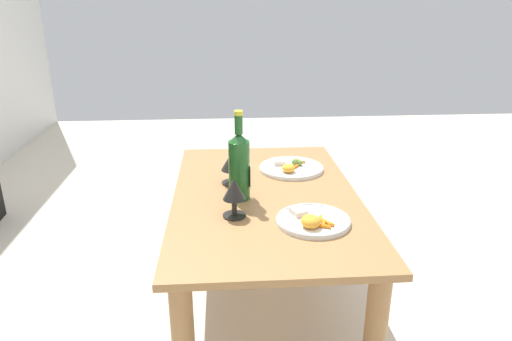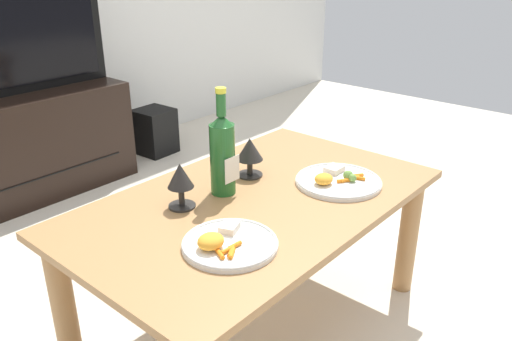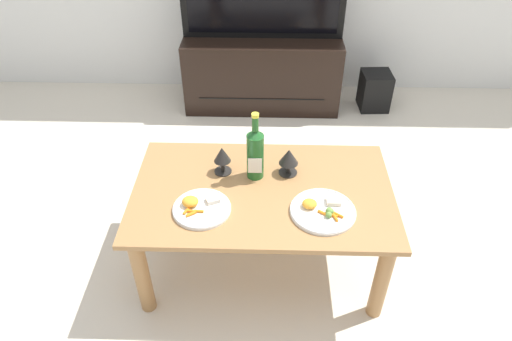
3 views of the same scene
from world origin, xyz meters
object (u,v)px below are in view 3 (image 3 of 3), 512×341
floor_speaker (375,91)px  dinner_plate_left (201,207)px  goblet_left (222,156)px  dinner_plate_right (323,210)px  tv_screen (263,1)px  dining_table (262,204)px  goblet_right (289,158)px  tv_stand (262,71)px  wine_bottle (255,152)px

floor_speaker → dinner_plate_left: 2.06m
goblet_left → dinner_plate_right: bearing=-30.4°
dinner_plate_left → tv_screen: bearing=82.2°
tv_screen → dinner_plate_left: bearing=-97.8°
dining_table → goblet_right: bearing=47.0°
goblet_left → floor_speaker: bearing=54.6°
goblet_right → dinner_plate_left: bearing=-145.6°
tv_screen → dinner_plate_right: 1.80m
tv_stand → goblet_left: (-0.16, -1.49, 0.31)m
goblet_left → tv_screen: bearing=83.7°
tv_screen → wine_bottle: 1.52m
dinner_plate_right → floor_speaker: bearing=71.5°
wine_bottle → goblet_right: bearing=8.9°
wine_bottle → goblet_right: (0.15, 0.02, -0.05)m
goblet_right → floor_speaker: bearing=63.7°
dining_table → floor_speaker: dining_table is taller
wine_bottle → dinner_plate_left: wine_bottle is taller
goblet_left → goblet_right: goblet_left is taller
floor_speaker → dinner_plate_right: (-0.57, -1.71, 0.36)m
tv_screen → goblet_left: 1.51m
dining_table → dinner_plate_left: size_ratio=4.69×
dining_table → goblet_right: size_ratio=8.72×
goblet_left → dinner_plate_right: 0.53m
tv_stand → wine_bottle: size_ratio=3.36×
tv_stand → dinner_plate_left: (-0.24, -1.75, 0.23)m
dinner_plate_right → tv_screen: bearing=99.4°
dinner_plate_right → dining_table: bearing=152.0°
dining_table → dinner_plate_right: 0.31m
tv_stand → floor_speaker: 0.87m
dining_table → tv_screen: size_ratio=1.04×
floor_speaker → wine_bottle: bearing=-123.9°
floor_speaker → goblet_right: (-0.71, -1.44, 0.44)m
dining_table → wine_bottle: wine_bottle is taller
dinner_plate_left → wine_bottle: bearing=46.1°
tv_stand → wine_bottle: wine_bottle is taller
tv_screen → goblet_right: size_ratio=8.36×
tv_stand → tv_screen: (0.00, -0.00, 0.53)m
dining_table → dinner_plate_right: dinner_plate_right is taller
goblet_left → tv_stand: bearing=83.7°
tv_stand → tv_screen: 0.53m
tv_stand → goblet_right: 1.53m
tv_screen → wine_bottle: tv_screen is taller
wine_bottle → goblet_right: 0.16m
wine_bottle → goblet_left: size_ratio=2.41×
tv_stand → wine_bottle: (-0.01, -1.51, 0.36)m
tv_stand → goblet_right: (0.15, -1.49, 0.31)m
dining_table → tv_stand: 1.62m
tv_stand → floor_speaker: (0.86, -0.05, -0.13)m
tv_screen → goblet_right: 1.51m
goblet_right → dinner_plate_left: 0.47m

